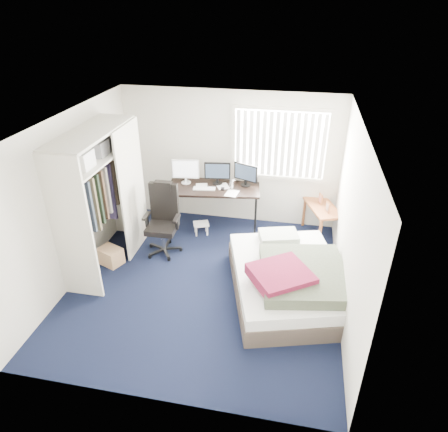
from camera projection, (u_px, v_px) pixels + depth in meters
ground at (205, 282)px, 6.20m from camera, size 4.20×4.20×0.00m
room_shell at (203, 195)px, 5.46m from camera, size 4.20×4.20×4.20m
window_assembly at (280, 144)px, 7.01m from camera, size 1.72×0.09×1.32m
closet at (100, 187)px, 6.04m from camera, size 0.64×1.84×2.22m
desk at (214, 185)px, 7.32m from camera, size 1.76×0.99×1.28m
office_chair at (164, 226)px, 6.77m from camera, size 0.59×0.59×1.23m
footstool at (201, 226)px, 7.36m from camera, size 0.34×0.30×0.22m
nightstand at (322, 210)px, 7.14m from camera, size 0.72×0.97×0.78m
bed at (289, 279)px, 5.81m from camera, size 2.05×2.40×0.68m
pine_box at (111, 256)px, 6.57m from camera, size 0.45×0.40×0.28m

